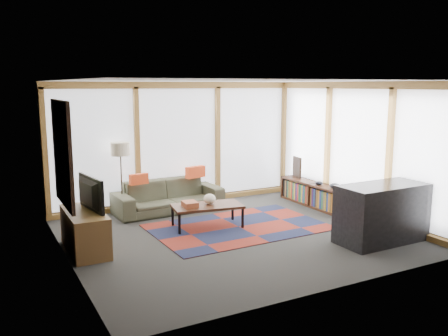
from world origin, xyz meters
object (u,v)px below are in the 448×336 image
bar_counter (382,213)px  floor_lamp (121,180)px  sofa (168,196)px  bookshelf (315,195)px  coffee_table (207,216)px  television (85,194)px  tv_console (85,231)px

bar_counter → floor_lamp: bearing=132.9°
sofa → bookshelf: size_ratio=1.10×
coffee_table → television: (-2.17, -0.20, 0.69)m
sofa → tv_console: 2.53m
coffee_table → floor_lamp: bearing=128.1°
floor_lamp → coffee_table: floor_lamp is taller
tv_console → bookshelf: bearing=6.1°
coffee_table → television: television is taller
bar_counter → bookshelf: bearing=77.6°
bookshelf → tv_console: (-4.87, -0.52, 0.07)m
floor_lamp → bar_counter: floor_lamp is taller
floor_lamp → tv_console: (-1.07, -1.69, -0.41)m
bar_counter → television: bearing=156.5°
floor_lamp → tv_console: size_ratio=1.16×
sofa → tv_console: size_ratio=1.73×
television → bar_counter: size_ratio=0.61×
coffee_table → bookshelf: size_ratio=0.62×
television → bar_counter: television is taller
floor_lamp → coffee_table: (1.14, -1.45, -0.52)m
floor_lamp → bookshelf: size_ratio=0.73×
bookshelf → television: 4.89m
sofa → television: 2.54m
bar_counter → tv_console: bearing=157.0°
bookshelf → tv_console: size_ratio=1.58×
floor_lamp → tv_console: floor_lamp is taller
coffee_table → bar_counter: (2.17, -2.04, 0.27)m
sofa → tv_console: sofa is taller
coffee_table → bar_counter: bearing=-43.1°
bookshelf → bar_counter: (-0.48, -2.32, 0.23)m
floor_lamp → television: 1.95m
bar_counter → coffee_table: bearing=136.3°
bookshelf → coffee_table: bearing=-173.9°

